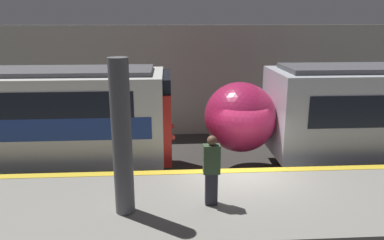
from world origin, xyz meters
name	(u,v)px	position (x,y,z in m)	size (l,w,h in m)	color
ground_plane	(237,201)	(0.00, 0.00, 0.00)	(120.00, 120.00, 0.00)	#33302D
platform	(251,217)	(0.00, -1.80, 0.52)	(40.00, 3.61, 1.05)	gray
station_rear_barrier	(212,81)	(0.00, 6.76, 2.47)	(50.00, 0.15, 4.94)	#B2AD9E
support_pillar_near	(122,139)	(-2.97, -2.27, 2.77)	(0.43, 0.43, 3.44)	#56565B
person_waiting	(212,169)	(-1.01, -2.04, 1.93)	(0.38, 0.24, 1.67)	#2D2D38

